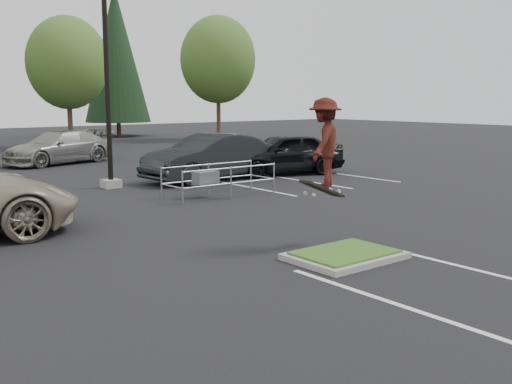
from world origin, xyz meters
TOP-DOWN VIEW (x-y plane):
  - ground at (0.00, 0.00)m, footprint 120.00×120.00m
  - grass_median at (0.00, 0.00)m, footprint 2.20×1.60m
  - stall_lines at (-1.35, 6.02)m, footprint 22.62×17.60m
  - light_pole at (0.50, 12.00)m, footprint 0.70×0.60m
  - decid_c at (5.99, 29.83)m, footprint 5.12×5.12m
  - decid_d at (17.99, 30.33)m, footprint 5.76×5.76m
  - conif_c at (14.00, 39.50)m, footprint 5.50×5.50m
  - cart_corral at (2.08, 8.00)m, footprint 3.70×1.35m
  - skateboarder at (0.32, 1.00)m, footprint 1.41×1.23m
  - car_r_charc at (4.50, 11.50)m, footprint 5.71×2.38m
  - car_r_black at (8.00, 11.08)m, footprint 5.54×3.32m
  - car_far_silver at (2.05, 21.12)m, footprint 6.06×3.86m

SIDE VIEW (x-z plane):
  - ground at x=0.00m, z-range 0.00..0.00m
  - stall_lines at x=-1.35m, z-range 0.00..0.01m
  - grass_median at x=0.00m, z-range 0.00..0.16m
  - cart_corral at x=2.08m, z-range 0.13..1.18m
  - car_far_silver at x=2.05m, z-range 0.00..1.64m
  - car_r_black at x=8.00m, z-range 0.00..1.77m
  - car_r_charc at x=4.50m, z-range 0.00..1.83m
  - skateboarder at x=0.32m, z-range 1.17..3.36m
  - light_pole at x=0.50m, z-range -0.50..9.62m
  - decid_c at x=5.99m, z-range 1.06..9.45m
  - decid_d at x=17.99m, z-range 1.20..10.63m
  - conif_c at x=14.00m, z-range 0.60..13.10m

